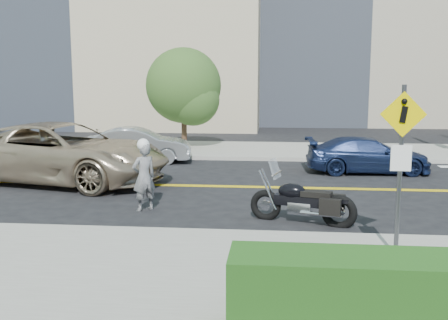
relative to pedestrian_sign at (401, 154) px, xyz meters
name	(u,v)px	position (x,y,z in m)	size (l,w,h in m)	color
ground_plane	(207,186)	(-4.20, 6.31, -1.96)	(120.00, 120.00, 0.00)	black
sidewalk_near	(147,276)	(-4.20, -1.19, -1.89)	(60.00, 5.00, 0.15)	#9E9B91
sidewalk_far	(229,150)	(-4.20, 13.81, -1.89)	(60.00, 5.00, 0.15)	#9E9B91
pedestrian_sign	(401,154)	(0.00, 0.00, 0.00)	(0.78, 0.08, 3.00)	#4C4C51
motorcyclist	(144,175)	(-5.36, 3.25, -1.06)	(0.73, 0.71, 1.80)	silver
motorcycle	(303,192)	(-1.52, 2.49, -1.24)	(2.36, 0.72, 1.44)	black
suv	(62,153)	(-8.77, 6.47, -1.02)	(3.11, 6.75, 1.88)	tan
parked_car_silver	(138,145)	(-7.45, 10.51, -1.29)	(1.43, 4.09, 1.35)	#999CA0
parked_car_blue	(368,155)	(1.03, 9.11, -1.35)	(1.71, 4.21, 1.22)	navy
tree_far_a	(184,86)	(-6.25, 14.10, 0.94)	(3.35, 3.35, 4.59)	#382619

